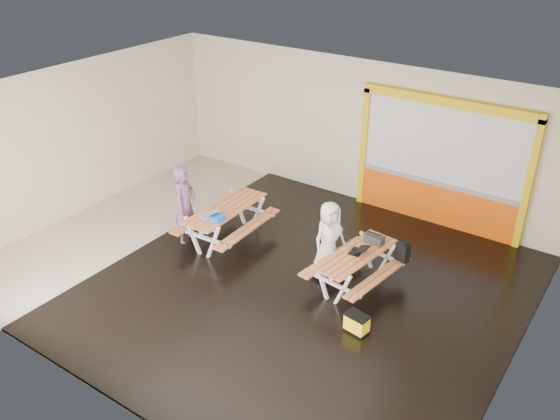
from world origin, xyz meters
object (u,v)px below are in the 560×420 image
Objects in this scene: picnic_table_left at (226,215)px; toolbox at (374,239)px; picnic_table_right at (356,261)px; person_right at (329,237)px; blue_pouch at (216,218)px; laptop_left at (210,214)px; laptop_right at (358,251)px; backpack at (403,251)px; dark_case at (323,273)px; fluke_bag at (357,324)px; person_left at (185,206)px.

picnic_table_left is 5.56× the size of toolbox.
picnic_table_left is 3.10m from picnic_table_right.
blue_pouch is at bearing 127.77° from person_right.
laptop_left is 0.20m from blue_pouch.
picnic_table_right is 5.53× the size of laptop_right.
person_right is 3.48× the size of backpack.
backpack reaches higher than dark_case.
laptop_right reaches higher than picnic_table_right.
fluke_bag is (3.81, -1.16, -0.42)m from picnic_table_left.
picnic_table_left is at bearing -168.86° from backpack.
picnic_table_right is at bearing -100.78° from toolbox.
laptop_left is (0.68, -0.00, 0.01)m from person_left.
blue_pouch reaches higher than fluke_bag.
person_left reaches higher than fluke_bag.
person_left is at bearing -171.14° from laptop_right.
fluke_bag is (0.60, -1.76, -0.62)m from toolbox.
laptop_right is (3.14, 0.60, -0.08)m from laptop_left.
person_left reaches higher than person_right.
laptop_right is (3.13, 0.10, 0.17)m from picnic_table_left.
toolbox reaches higher than dark_case.
person_left is (-0.70, -0.49, 0.24)m from picnic_table_left.
person_right is 1.44m from backpack.
blue_pouch reaches higher than picnic_table_right.
toolbox is at bearing -88.58° from person_left.
toolbox is at bearing 20.51° from blue_pouch.
picnic_table_left is 1.44× the size of person_right.
picnic_table_left is at bearing 109.09° from blue_pouch.
fluke_bag is (4.50, -0.67, -0.65)m from person_left.
toolbox is at bearing -47.82° from person_right.
laptop_right is at bearing 1.91° from picnic_table_left.
toolbox is 0.86× the size of fluke_bag.
laptop_left is at bearing -169.22° from laptop_right.
picnic_table_left reaches higher than fluke_bag.
backpack is (3.75, 0.74, 0.06)m from picnic_table_left.
toolbox is (0.08, 0.49, 0.04)m from laptop_right.
fluke_bag is at bearing -61.75° from laptop_right.
person_right is at bearing 165.21° from picnic_table_right.
blue_pouch is (-2.94, -0.64, 0.08)m from laptop_right.
laptop_left reaches higher than laptop_right.
person_right is (3.11, 0.74, -0.08)m from person_left.
person_left is 4.01× the size of fluke_bag.
person_right reaches higher than picnic_table_left.
laptop_left is 1.10× the size of backpack.
picnic_table_left is 5.79× the size of laptop_right.
person_left reaches higher than backpack.
laptop_right is 1.00× the size of dark_case.
dark_case is at bearing -96.12° from person_left.
picnic_table_left is 0.55m from laptop_left.
picnic_table_left is 3.27m from toolbox.
blue_pouch is at bearing -159.49° from toolbox.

